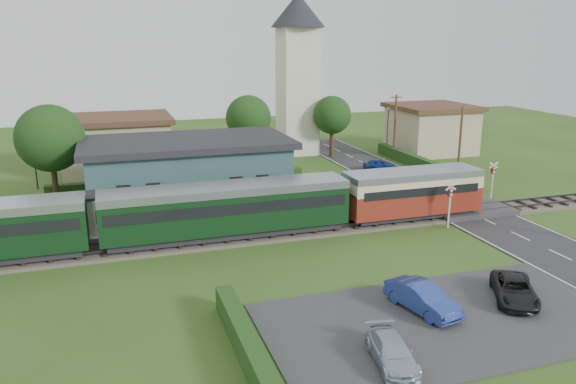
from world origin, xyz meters
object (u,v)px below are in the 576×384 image
object	(u,v)px
crossing_signal_near	(450,199)
car_on_road	(379,164)
train	(178,213)
crossing_signal_far	(493,175)
house_east	(431,128)
house_west	(116,144)
car_park_silver	(392,352)
station_building	(188,172)
car_park_blue	(422,298)
pedestrian_near	(284,199)
pedestrian_far	(103,216)
church_tower	(298,63)
car_park_dark	(515,290)
equipment_hut	(78,214)

from	to	relation	value
crossing_signal_near	car_on_road	size ratio (longest dim) A/B	1.03
train	crossing_signal_far	bearing A→B (deg)	5.35
house_east	crossing_signal_far	bearing A→B (deg)	-108.08
house_west	car_park_silver	distance (m)	40.67
station_building	car_park_blue	bearing A→B (deg)	-69.77
pedestrian_near	pedestrian_far	size ratio (longest dim) A/B	1.05
car_park_blue	pedestrian_far	bearing A→B (deg)	118.71
house_west	crossing_signal_far	xyz separation A→B (m)	(28.60, -20.61, -0.65)
station_building	house_west	distance (m)	14.87
station_building	car_park_blue	distance (m)	23.35
car_on_road	church_tower	bearing A→B (deg)	38.86
car_park_dark	house_west	bearing A→B (deg)	145.91
crossing_signal_far	car_park_silver	distance (m)	26.95
car_park_silver	car_park_blue	bearing A→B (deg)	55.22
train	crossing_signal_far	xyz separation A→B (m)	(25.54, 2.39, -0.04)
crossing_signal_far	car_on_road	world-z (taller)	crossing_signal_far
crossing_signal_far	car_park_dark	world-z (taller)	crossing_signal_far
car_on_road	car_park_silver	xyz separation A→B (m)	(-15.57, -31.80, 0.02)
train	car_park_silver	bearing A→B (deg)	-68.85
train	house_east	distance (m)	38.79
house_west	car_on_road	world-z (taller)	house_west
church_tower	car_on_road	bearing A→B (deg)	-64.86
house_west	car_park_silver	xyz separation A→B (m)	(9.45, -39.50, -2.18)
train	house_west	world-z (taller)	house_west
station_building	crossing_signal_near	bearing A→B (deg)	-34.81
car_park_silver	pedestrian_near	distance (m)	20.02
house_west	crossing_signal_near	size ratio (longest dim) A/B	3.30
crossing_signal_far	car_park_blue	world-z (taller)	crossing_signal_far
house_west	car_park_dark	world-z (taller)	house_west
equipment_hut	car_on_road	xyz separation A→B (m)	(28.02, 12.10, -1.15)
station_building	car_park_blue	world-z (taller)	station_building
crossing_signal_near	car_park_dark	bearing A→B (deg)	-107.12
equipment_hut	church_tower	world-z (taller)	church_tower
house_west	car_park_dark	bearing A→B (deg)	-63.55
house_east	car_park_silver	size ratio (longest dim) A/B	2.39
crossing_signal_far	car_park_silver	bearing A→B (deg)	-135.39
crossing_signal_far	car_park_dark	bearing A→B (deg)	-123.94
crossing_signal_near	car_park_silver	bearing A→B (deg)	-130.31
train	crossing_signal_near	bearing A→B (deg)	-7.48
crossing_signal_near	car_park_dark	world-z (taller)	crossing_signal_near
crossing_signal_near	station_building	bearing A→B (deg)	145.19
equipment_hut	car_park_dark	world-z (taller)	equipment_hut
equipment_hut	house_east	world-z (taller)	house_east
car_park_dark	pedestrian_near	size ratio (longest dim) A/B	2.09
house_west	crossing_signal_far	world-z (taller)	house_west
house_west	crossing_signal_far	size ratio (longest dim) A/B	3.30
crossing_signal_near	car_on_road	world-z (taller)	crossing_signal_near
car_park_dark	pedestrian_near	bearing A→B (deg)	141.82
car_park_silver	pedestrian_far	bearing A→B (deg)	128.43
crossing_signal_far	train	bearing A→B (deg)	-174.65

